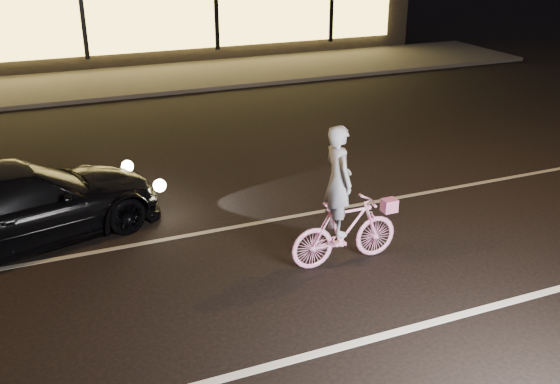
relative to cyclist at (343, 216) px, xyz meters
name	(u,v)px	position (x,y,z in m)	size (l,w,h in m)	color
ground	(227,299)	(-1.86, -0.29, -0.75)	(90.00, 90.00, 0.00)	black
lane_stripe_near	(269,366)	(-1.86, -1.79, -0.75)	(60.00, 0.12, 0.01)	silver
lane_stripe_far	(188,235)	(-1.86, 1.71, -0.75)	(60.00, 0.10, 0.01)	gray
sidewalk	(97,84)	(-1.86, 12.71, -0.69)	(30.00, 4.00, 0.12)	#383533
cyclist	(343,216)	(0.00, 0.00, 0.00)	(1.68, 0.58, 2.11)	#FF34A7
sedan	(19,204)	(-4.27, 2.49, -0.11)	(4.74, 2.99, 1.28)	black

